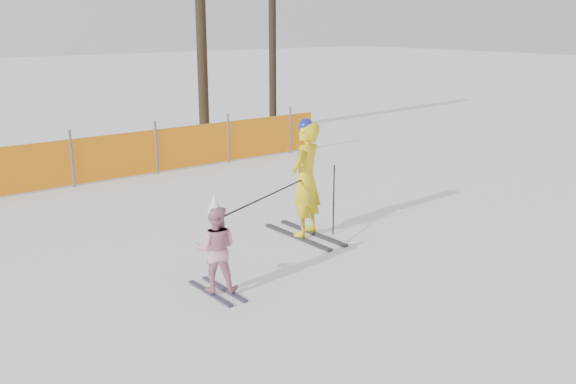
% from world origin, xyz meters
% --- Properties ---
extents(ground, '(120.00, 120.00, 0.00)m').
position_xyz_m(ground, '(0.00, 0.00, 0.00)').
color(ground, white).
rests_on(ground, ground).
extents(adult, '(0.82, 1.65, 1.99)m').
position_xyz_m(adult, '(0.76, 1.01, 0.99)').
color(adult, black).
rests_on(adult, ground).
extents(child, '(0.72, 1.02, 1.35)m').
position_xyz_m(child, '(-1.62, -0.03, 0.62)').
color(child, black).
rests_on(child, ground).
extents(ski_poles, '(2.74, 0.96, 1.19)m').
position_xyz_m(ski_poles, '(0.12, 0.59, 0.87)').
color(ski_poles, black).
rests_on(ski_poles, ground).
extents(tree_trunks, '(3.26, 0.78, 6.49)m').
position_xyz_m(tree_trunks, '(5.18, 10.04, 3.04)').
color(tree_trunks, black).
rests_on(tree_trunks, ground).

